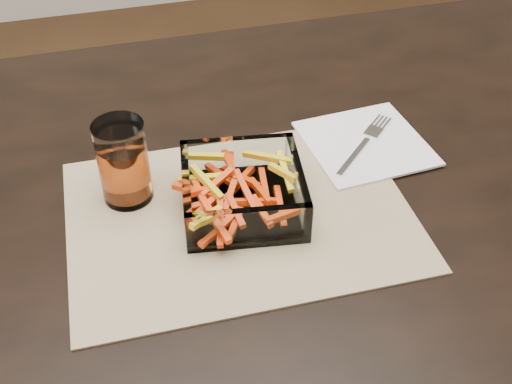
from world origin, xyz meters
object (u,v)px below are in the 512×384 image
(fork, at_px, (365,142))
(tumbler, at_px, (124,165))
(dining_table, at_px, (246,224))
(glass_bowl, at_px, (243,193))

(fork, bearing_deg, tumbler, -130.01)
(tumbler, relative_size, fork, 0.87)
(tumbler, distance_m, fork, 0.36)
(dining_table, bearing_deg, glass_bowl, -107.32)
(dining_table, xyz_separation_m, fork, (0.19, 0.03, 0.10))
(glass_bowl, bearing_deg, dining_table, 72.68)
(glass_bowl, distance_m, fork, 0.23)
(tumbler, bearing_deg, glass_bowl, -23.75)
(tumbler, bearing_deg, dining_table, -1.57)
(glass_bowl, relative_size, tumbler, 1.51)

